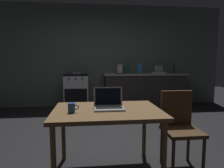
{
  "coord_description": "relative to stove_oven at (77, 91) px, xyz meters",
  "views": [
    {
      "loc": [
        -0.17,
        -2.96,
        1.24
      ],
      "look_at": [
        0.26,
        0.92,
        0.78
      ],
      "focal_mm": 32.47,
      "sensor_mm": 36.0,
      "label": 1
    }
  ],
  "objects": [
    {
      "name": "electric_kettle",
      "position": [
        1.13,
        0.0,
        0.56
      ],
      "size": [
        0.2,
        0.17,
        0.24
      ],
      "color": "black",
      "rests_on": "kitchen_counter"
    },
    {
      "name": "chair",
      "position": [
        1.36,
        -3.05,
        0.06
      ],
      "size": [
        0.4,
        0.4,
        0.88
      ],
      "rotation": [
        0.0,
        0.0,
        0.23
      ],
      "color": "#4C331E",
      "rests_on": "ground_plane"
    },
    {
      "name": "laptop",
      "position": [
        0.54,
        -3.08,
        0.31
      ],
      "size": [
        0.32,
        0.26,
        0.23
      ],
      "rotation": [
        0.0,
        0.0,
        -0.17
      ],
      "color": "#99999E",
      "rests_on": "dining_table"
    },
    {
      "name": "back_wall",
      "position": [
        0.8,
        0.35,
        0.91
      ],
      "size": [
        6.4,
        0.1,
        2.72
      ],
      "primitive_type": "cube",
      "color": "#555E5B",
      "rests_on": "ground_plane"
    },
    {
      "name": "ground_plane",
      "position": [
        0.5,
        -2.27,
        -0.45
      ],
      "size": [
        12.0,
        12.0,
        0.0
      ],
      "primitive_type": "plane",
      "color": "black"
    },
    {
      "name": "dish_rack",
      "position": [
        2.17,
        0.0,
        0.5
      ],
      "size": [
        0.34,
        0.26,
        0.21
      ],
      "color": "silver",
      "rests_on": "kitchen_counter"
    },
    {
      "name": "bottle",
      "position": [
        2.57,
        -0.05,
        0.57
      ],
      "size": [
        0.07,
        0.07,
        0.27
      ],
      "color": "#2D2D33",
      "rests_on": "kitchen_counter"
    },
    {
      "name": "dining_table",
      "position": [
        0.51,
        -3.11,
        0.19
      ],
      "size": [
        1.15,
        0.83,
        0.72
      ],
      "color": "brown",
      "rests_on": "ground_plane"
    },
    {
      "name": "cereal_box",
      "position": [
        1.65,
        0.02,
        0.58
      ],
      "size": [
        0.13,
        0.05,
        0.25
      ],
      "color": "#3372B2",
      "rests_on": "kitchen_counter"
    },
    {
      "name": "bottle_b",
      "position": [
        1.35,
        0.08,
        0.57
      ],
      "size": [
        0.07,
        0.07,
        0.26
      ],
      "color": "#19592D",
      "rests_on": "kitchen_counter"
    },
    {
      "name": "stove_oven",
      "position": [
        0.0,
        0.0,
        0.0
      ],
      "size": [
        0.6,
        0.62,
        0.9
      ],
      "color": "#B7BABF",
      "rests_on": "ground_plane"
    },
    {
      "name": "kitchen_counter",
      "position": [
        1.78,
        0.0,
        0.0
      ],
      "size": [
        2.16,
        0.64,
        0.9
      ],
      "color": "#282623",
      "rests_on": "ground_plane"
    },
    {
      "name": "frying_pan",
      "position": [
        0.01,
        -0.03,
        0.47
      ],
      "size": [
        0.24,
        0.42,
        0.05
      ],
      "color": "gray",
      "rests_on": "stove_oven"
    },
    {
      "name": "coffee_mug",
      "position": [
        0.15,
        -3.21,
        0.32
      ],
      "size": [
        0.11,
        0.07,
        0.1
      ],
      "color": "#264C8C",
      "rests_on": "dining_table"
    }
  ]
}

